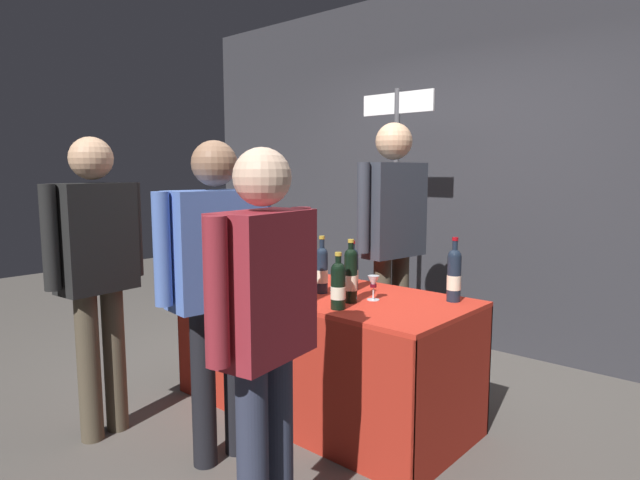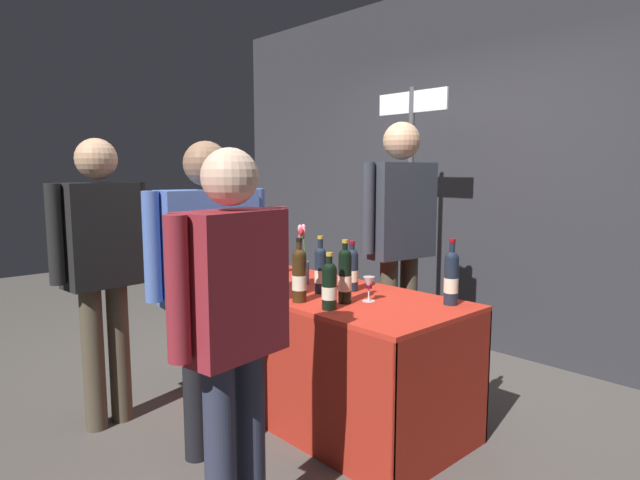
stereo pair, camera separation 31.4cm
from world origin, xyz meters
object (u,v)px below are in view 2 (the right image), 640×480
object	(u,v)px
display_bottle_0	(345,275)
booth_signpost	(410,192)
flower_vase	(301,266)
taster_foreground_right	(209,270)
wine_glass_mid	(369,284)
vendor_presenter	(400,228)
wine_glass_near_vendor	(267,260)
tasting_table	(320,326)
featured_wine_bottle	(259,255)

from	to	relation	value
display_bottle_0	booth_signpost	distance (m)	1.47
flower_vase	taster_foreground_right	world-z (taller)	taster_foreground_right
flower_vase	taster_foreground_right	distance (m)	0.81
wine_glass_mid	vendor_presenter	world-z (taller)	vendor_presenter
wine_glass_near_vendor	wine_glass_mid	xyz separation A→B (m)	(1.07, -0.12, 0.01)
flower_vase	booth_signpost	world-z (taller)	booth_signpost
flower_vase	vendor_presenter	world-z (taller)	vendor_presenter
tasting_table	wine_glass_near_vendor	bearing A→B (deg)	169.76
flower_vase	vendor_presenter	distance (m)	0.73
wine_glass_near_vendor	taster_foreground_right	xyz separation A→B (m)	(0.66, -0.87, 0.13)
featured_wine_bottle	display_bottle_0	bearing A→B (deg)	-5.79
featured_wine_bottle	display_bottle_0	world-z (taller)	display_bottle_0
featured_wine_bottle	vendor_presenter	size ratio (longest dim) A/B	0.19
display_bottle_0	wine_glass_mid	bearing A→B (deg)	64.12
wine_glass_mid	flower_vase	world-z (taller)	flower_vase
display_bottle_0	taster_foreground_right	size ratio (longest dim) A/B	0.21
featured_wine_bottle	wine_glass_mid	world-z (taller)	featured_wine_bottle
flower_vase	vendor_presenter	size ratio (longest dim) A/B	0.21
flower_vase	wine_glass_mid	bearing A→B (deg)	-2.83
wine_glass_near_vendor	taster_foreground_right	size ratio (longest dim) A/B	0.07
wine_glass_near_vendor	featured_wine_bottle	bearing A→B (deg)	-52.31
tasting_table	booth_signpost	world-z (taller)	booth_signpost
vendor_presenter	taster_foreground_right	distance (m)	1.43
tasting_table	wine_glass_near_vendor	xyz separation A→B (m)	(-0.68, 0.12, 0.31)
display_bottle_0	wine_glass_near_vendor	size ratio (longest dim) A/B	2.92
vendor_presenter	taster_foreground_right	xyz separation A→B (m)	(-0.08, -1.42, -0.12)
flower_vase	taster_foreground_right	xyz separation A→B (m)	(0.19, -0.78, 0.10)
tasting_table	vendor_presenter	xyz separation A→B (m)	(0.06, 0.67, 0.56)
wine_glass_near_vendor	wine_glass_mid	distance (m)	1.08
featured_wine_bottle	flower_vase	xyz separation A→B (m)	(0.35, 0.07, -0.04)
wine_glass_mid	taster_foreground_right	xyz separation A→B (m)	(-0.41, -0.75, 0.12)
taster_foreground_right	tasting_table	bearing A→B (deg)	6.15
tasting_table	display_bottle_0	xyz separation A→B (m)	(0.33, -0.12, 0.38)
booth_signpost	vendor_presenter	bearing A→B (deg)	-58.47
display_bottle_0	taster_foreground_right	bearing A→B (deg)	-119.35
tasting_table	display_bottle_0	world-z (taller)	display_bottle_0
tasting_table	wine_glass_mid	bearing A→B (deg)	0.15
flower_vase	booth_signpost	size ratio (longest dim) A/B	0.18
featured_wine_bottle	taster_foreground_right	xyz separation A→B (m)	(0.54, -0.71, 0.06)
wine_glass_near_vendor	booth_signpost	size ratio (longest dim) A/B	0.06
display_bottle_0	booth_signpost	xyz separation A→B (m)	(-0.57, 1.30, 0.40)
wine_glass_mid	booth_signpost	world-z (taller)	booth_signpost
booth_signpost	featured_wine_bottle	bearing A→B (deg)	-104.66
featured_wine_bottle	vendor_presenter	world-z (taller)	vendor_presenter
flower_vase	tasting_table	bearing A→B (deg)	-8.42
tasting_table	wine_glass_mid	size ratio (longest dim) A/B	13.32
featured_wine_bottle	wine_glass_near_vendor	world-z (taller)	featured_wine_bottle
tasting_table	flower_vase	world-z (taller)	flower_vase
vendor_presenter	display_bottle_0	bearing A→B (deg)	26.68
wine_glass_mid	wine_glass_near_vendor	bearing A→B (deg)	173.51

